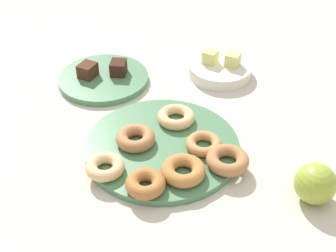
# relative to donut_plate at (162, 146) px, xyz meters

# --- Properties ---
(ground_plane) EXTENTS (2.40, 2.40, 0.00)m
(ground_plane) POSITION_rel_donut_plate_xyz_m (0.00, 0.00, -0.01)
(ground_plane) COLOR beige
(donut_plate) EXTENTS (0.35, 0.35, 0.02)m
(donut_plate) POSITION_rel_donut_plate_xyz_m (0.00, 0.00, 0.00)
(donut_plate) COLOR #4C7F56
(donut_plate) RESTS_ON ground_plane
(donut_0) EXTENTS (0.13, 0.13, 0.03)m
(donut_0) POSITION_rel_donut_plate_xyz_m (0.09, -0.07, 0.02)
(donut_0) COLOR #BC7A3D
(donut_0) RESTS_ON donut_plate
(donut_1) EXTENTS (0.12, 0.12, 0.03)m
(donut_1) POSITION_rel_donut_plate_xyz_m (0.16, -0.00, 0.02)
(donut_1) COLOR #B27547
(donut_1) RESTS_ON donut_plate
(donut_2) EXTENTS (0.12, 0.12, 0.03)m
(donut_2) POSITION_rel_donut_plate_xyz_m (-0.05, -0.02, 0.02)
(donut_2) COLOR #B27547
(donut_2) RESTS_ON donut_plate
(donut_3) EXTENTS (0.09, 0.09, 0.03)m
(donut_3) POSITION_rel_donut_plate_xyz_m (-0.01, 0.09, 0.02)
(donut_3) COLOR #EABC84
(donut_3) RESTS_ON donut_plate
(donut_4) EXTENTS (0.12, 0.12, 0.03)m
(donut_4) POSITION_rel_donut_plate_xyz_m (0.03, -0.14, 0.02)
(donut_4) COLOR #AD6B33
(donut_4) RESTS_ON donut_plate
(donut_5) EXTENTS (0.11, 0.11, 0.03)m
(donut_5) POSITION_rel_donut_plate_xyz_m (-0.07, -0.13, 0.02)
(donut_5) COLOR #EABC84
(donut_5) RESTS_ON donut_plate
(donut_6) EXTENTS (0.10, 0.10, 0.02)m
(donut_6) POSITION_rel_donut_plate_xyz_m (0.09, 0.03, 0.02)
(donut_6) COLOR #C6844C
(donut_6) RESTS_ON donut_plate
(cake_plate) EXTENTS (0.25, 0.25, 0.02)m
(cake_plate) POSITION_rel_donut_plate_xyz_m (-0.28, 0.18, 0.00)
(cake_plate) COLOR #4C7F56
(cake_plate) RESTS_ON ground_plane
(brownie_near) EXTENTS (0.04, 0.05, 0.04)m
(brownie_near) POSITION_rel_donut_plate_xyz_m (-0.31, 0.16, 0.03)
(brownie_near) COLOR #472819
(brownie_near) RESTS_ON cake_plate
(brownie_far) EXTENTS (0.06, 0.06, 0.04)m
(brownie_far) POSITION_rel_donut_plate_xyz_m (-0.24, 0.21, 0.03)
(brownie_far) COLOR #381E14
(brownie_far) RESTS_ON cake_plate
(fruit_bowl) EXTENTS (0.18, 0.18, 0.03)m
(fruit_bowl) POSITION_rel_donut_plate_xyz_m (-0.00, 0.36, 0.01)
(fruit_bowl) COLOR silver
(fruit_bowl) RESTS_ON ground_plane
(melon_chunk_left) EXTENTS (0.04, 0.04, 0.04)m
(melon_chunk_left) POSITION_rel_donut_plate_xyz_m (-0.03, 0.36, 0.04)
(melon_chunk_left) COLOR #DBD67A
(melon_chunk_left) RESTS_ON fruit_bowl
(melon_chunk_right) EXTENTS (0.04, 0.04, 0.04)m
(melon_chunk_right) POSITION_rel_donut_plate_xyz_m (0.03, 0.37, 0.04)
(melon_chunk_right) COLOR #DBD67A
(melon_chunk_right) RESTS_ON fruit_bowl
(apple) EXTENTS (0.08, 0.08, 0.08)m
(apple) POSITION_rel_donut_plate_xyz_m (0.34, -0.00, 0.03)
(apple) COLOR #93AD38
(apple) RESTS_ON ground_plane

